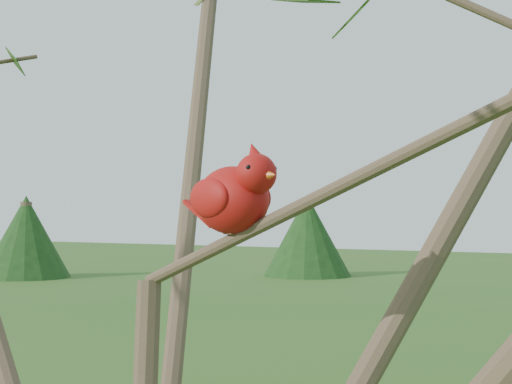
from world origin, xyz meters
TOP-DOWN VIEW (x-y plane):
  - crabapple_tree at (0.03, -0.02)m, footprint 2.35×2.05m
  - cardinal at (0.10, 0.09)m, footprint 0.18×0.12m

SIDE VIEW (x-z plane):
  - cardinal at x=0.10m, z-range 2.00..2.14m
  - crabapple_tree at x=0.03m, z-range 0.65..3.60m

